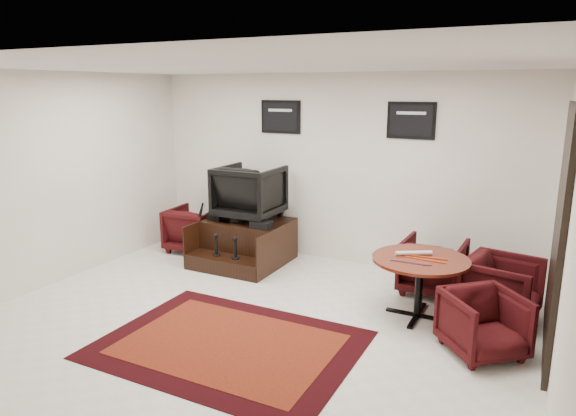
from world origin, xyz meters
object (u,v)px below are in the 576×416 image
Objects in this scene: table_chair_window at (502,285)px; armchair_side at (194,227)px; shine_chair at (250,190)px; meeting_table at (420,265)px; table_chair_back at (433,263)px; table_chair_corner at (484,321)px; shine_podium at (246,243)px.

armchair_side is at bearing 95.03° from table_chair_window.
shine_chair is 0.84× the size of meeting_table.
shine_chair is 1.25m from armchair_side.
table_chair_corner is at bearing 121.17° from table_chair_back.
table_chair_window is (3.64, -0.37, 0.10)m from shine_podium.
table_chair_window is at bearing 25.47° from meeting_table.
armchair_side is 0.99× the size of table_chair_window.
table_chair_window is at bearing 171.21° from shine_chair.
shine_podium is 1.80× the size of table_chair_corner.
table_chair_window is at bearing 44.06° from table_chair_corner.
table_chair_window reaches higher than shine_podium.
shine_podium is at bearing 89.10° from shine_chair.
table_chair_back is at bearing 177.37° from shine_chair.
armchair_side reaches higher than table_chair_corner.
shine_chair reaches higher than shine_podium.
shine_chair reaches higher than table_chair_corner.
armchair_side is 3.82m from table_chair_back.
shine_chair is at bearing 92.80° from table_chair_window.
table_chair_back is at bearing 78.27° from table_chair_corner.
table_chair_back is (2.78, -0.08, -0.70)m from shine_chair.
armchair_side reaches higher than meeting_table.
table_chair_window reaches higher than table_chair_back.
shine_chair is 1.17× the size of table_chair_back.
table_chair_back is 1.10× the size of table_chair_corner.
table_chair_back reaches higher than table_chair_corner.
table_chair_window is 1.12× the size of table_chair_corner.
table_chair_window is at bearing 170.13° from armchair_side.
table_chair_corner is (0.76, -0.56, -0.27)m from meeting_table.
table_chair_window reaches higher than armchair_side.
table_chair_back is at bearing 1.04° from shine_podium.
meeting_table reaches higher than table_chair_corner.
table_chair_back is (-0.01, 0.83, -0.24)m from meeting_table.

